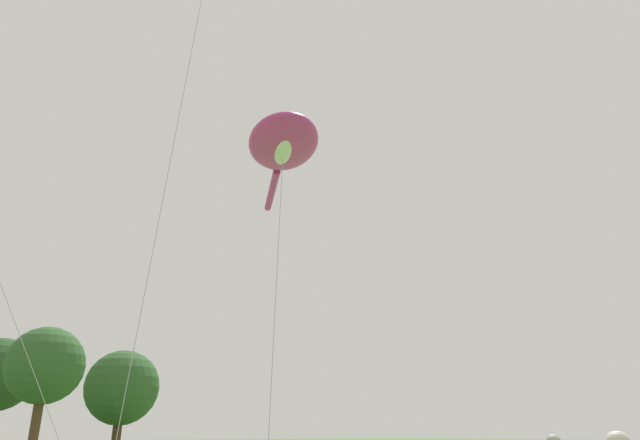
{
  "coord_description": "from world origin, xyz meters",
  "views": [
    {
      "loc": [
        -8.31,
        -2.06,
        1.69
      ],
      "look_at": [
        0.94,
        9.29,
        7.17
      ],
      "focal_mm": 31.96,
      "sensor_mm": 36.0,
      "label": 1
    }
  ],
  "objects": [
    {
      "name": "big_show_kite",
      "position": [
        3.7,
        15.12,
        12.79
      ],
      "size": [
        5.86,
        8.89,
        13.29
      ],
      "rotation": [
        0.0,
        0.0,
        -2.08
      ],
      "color": "#CC3899",
      "rests_on": "ground"
    },
    {
      "name": "tree_pine_center",
      "position": [
        14.16,
        57.6,
        6.04
      ],
      "size": [
        7.42,
        7.42,
        9.77
      ],
      "color": "#513823",
      "rests_on": "ground"
    },
    {
      "name": "tree_oak_right",
      "position": [
        4.39,
        49.14,
        6.84
      ],
      "size": [
        6.22,
        6.22,
        10.0
      ],
      "color": "#513823",
      "rests_on": "ground"
    }
  ]
}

